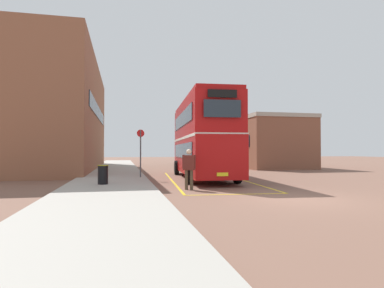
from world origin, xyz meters
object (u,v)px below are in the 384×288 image
object	(u,v)px
pedestrian_boarding	(189,166)
double_decker_bus	(202,137)
litter_bin	(103,175)
single_deck_bus	(203,151)
bus_stop_sign	(141,149)

from	to	relation	value
pedestrian_boarding	double_decker_bus	bearing A→B (deg)	70.37
pedestrian_boarding	litter_bin	size ratio (longest dim) A/B	1.97
single_deck_bus	bus_stop_sign	distance (m)	21.33
double_decker_bus	bus_stop_sign	xyz separation A→B (m)	(-3.74, 0.07, -0.69)
single_deck_bus	litter_bin	world-z (taller)	single_deck_bus
litter_bin	bus_stop_sign	distance (m)	4.45
litter_bin	single_deck_bus	bearing A→B (deg)	65.26
pedestrian_boarding	bus_stop_sign	distance (m)	5.94
double_decker_bus	pedestrian_boarding	world-z (taller)	double_decker_bus
double_decker_bus	single_deck_bus	xyz separation A→B (m)	(5.03, 19.51, -0.87)
double_decker_bus	bus_stop_sign	size ratio (longest dim) A/B	3.88
double_decker_bus	single_deck_bus	size ratio (longest dim) A/B	1.15
single_deck_bus	bus_stop_sign	world-z (taller)	single_deck_bus
single_deck_bus	litter_bin	distance (m)	25.62
pedestrian_boarding	bus_stop_sign	xyz separation A→B (m)	(-1.77, 5.62, 0.80)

